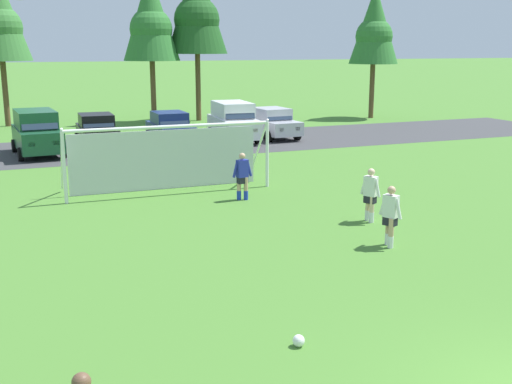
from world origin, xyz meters
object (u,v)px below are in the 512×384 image
(soccer_ball, at_px, (299,341))
(player_defender_far, at_px, (370,195))
(parked_car_slot_left, at_px, (97,130))
(player_midfield_center, at_px, (390,216))
(parked_car_slot_center_left, at_px, (170,128))
(player_striker_near, at_px, (242,176))
(parked_car_slot_far_left, at_px, (37,132))
(soccer_goal, at_px, (166,155))
(parked_car_slot_center_right, at_px, (272,123))
(parked_car_slot_center, at_px, (233,121))

(soccer_ball, distance_m, player_defender_far, 8.59)
(parked_car_slot_left, bearing_deg, player_midfield_center, -76.60)
(soccer_ball, relative_size, parked_car_slot_left, 0.05)
(parked_car_slot_left, distance_m, parked_car_slot_center_left, 3.85)
(player_striker_near, bearing_deg, parked_car_slot_far_left, 116.12)
(parked_car_slot_far_left, bearing_deg, parked_car_slot_left, 25.72)
(player_defender_far, bearing_deg, parked_car_slot_far_left, 117.89)
(soccer_ball, distance_m, player_midfield_center, 6.40)
(soccer_goal, xyz_separation_m, parked_car_slot_left, (-0.94, 11.33, -0.42))
(parked_car_slot_center_left, bearing_deg, player_striker_near, -93.63)
(player_striker_near, bearing_deg, parked_car_slot_left, 102.20)
(parked_car_slot_far_left, distance_m, parked_car_slot_center_right, 12.94)
(soccer_ball, bearing_deg, parked_car_slot_left, 90.18)
(parked_car_slot_center, bearing_deg, parked_car_slot_left, 174.61)
(player_defender_far, height_order, parked_car_slot_left, parked_car_slot_left)
(player_midfield_center, bearing_deg, soccer_ball, -137.74)
(player_defender_far, relative_size, parked_car_slot_left, 0.39)
(player_defender_far, xyz_separation_m, parked_car_slot_left, (-5.58, 17.80, 0.05))
(player_defender_far, distance_m, parked_car_slot_center_left, 17.48)
(parked_car_slot_center, bearing_deg, player_midfield_center, -97.59)
(player_striker_near, relative_size, parked_car_slot_far_left, 0.35)
(parked_car_slot_far_left, relative_size, parked_car_slot_center, 1.00)
(soccer_goal, bearing_deg, parked_car_slot_center_left, 75.18)
(soccer_ball, distance_m, player_striker_near, 10.98)
(soccer_ball, bearing_deg, parked_car_slot_far_left, 97.80)
(parked_car_slot_center_left, relative_size, parked_car_slot_center_right, 0.98)
(soccer_goal, distance_m, parked_car_slot_center, 12.43)
(parked_car_slot_left, bearing_deg, parked_car_slot_center_left, -6.09)
(player_midfield_center, relative_size, parked_car_slot_far_left, 0.35)
(parked_car_slot_center_left, bearing_deg, player_defender_far, -84.24)
(player_striker_near, distance_m, parked_car_slot_center_right, 14.99)
(parked_car_slot_center_left, bearing_deg, soccer_ball, -98.91)
(parked_car_slot_center_left, relative_size, parked_car_slot_center, 0.89)
(parked_car_slot_center, bearing_deg, parked_car_slot_center_left, 175.38)
(player_midfield_center, height_order, parked_car_slot_far_left, parked_car_slot_far_left)
(player_striker_near, bearing_deg, parked_car_slot_center_left, 86.37)
(parked_car_slot_center_left, bearing_deg, parked_car_slot_left, 173.91)
(player_striker_near, relative_size, parked_car_slot_center, 0.35)
(player_striker_near, relative_size, player_midfield_center, 1.00)
(soccer_goal, relative_size, parked_car_slot_center_left, 1.77)
(player_defender_far, bearing_deg, parked_car_slot_center_right, 76.23)
(player_midfield_center, relative_size, parked_car_slot_center_left, 0.39)
(soccer_goal, xyz_separation_m, player_defender_far, (4.64, -6.47, -0.47))
(parked_car_slot_left, height_order, parked_car_slot_center, parked_car_slot_center)
(player_defender_far, distance_m, parked_car_slot_center, 17.20)
(parked_car_slot_center_right, bearing_deg, player_defender_far, -103.77)
(player_midfield_center, height_order, parked_car_slot_center_right, parked_car_slot_center_right)
(soccer_goal, distance_m, parked_car_slot_center_left, 11.30)
(player_striker_near, xyz_separation_m, parked_car_slot_far_left, (-6.04, 12.31, 0.29))
(parked_car_slot_center_right, bearing_deg, parked_car_slot_far_left, -175.47)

